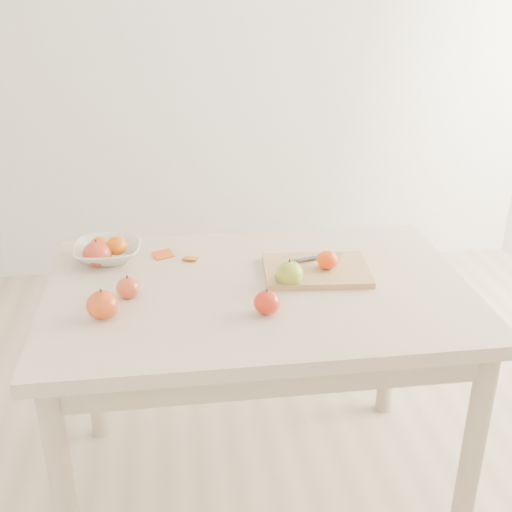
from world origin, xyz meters
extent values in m
plane|color=#C6B293|center=(0.00, 0.00, 0.00)|extent=(3.50, 3.50, 0.00)
plane|color=white|center=(0.00, 1.75, 1.35)|extent=(3.50, 0.00, 3.50)
cube|color=beige|center=(0.00, 0.00, 0.73)|extent=(1.20, 0.80, 0.04)
cylinder|color=#BCAA8E|center=(-0.54, 0.34, 0.35)|extent=(0.06, 0.06, 0.71)
cylinder|color=#BCAA8E|center=(0.54, 0.34, 0.35)|extent=(0.06, 0.06, 0.71)
cylinder|color=#BCAA8E|center=(-0.54, -0.34, 0.35)|extent=(0.06, 0.06, 0.71)
cylinder|color=#BCAA8E|center=(0.54, -0.34, 0.35)|extent=(0.06, 0.06, 0.71)
cube|color=tan|center=(0.18, 0.06, 0.76)|extent=(0.32, 0.25, 0.02)
ellipsoid|color=#E93E08|center=(0.21, 0.05, 0.80)|extent=(0.06, 0.06, 0.05)
imported|color=silver|center=(-0.44, 0.24, 0.78)|extent=(0.21, 0.21, 0.05)
ellipsoid|color=#D76607|center=(-0.46, 0.25, 0.80)|extent=(0.06, 0.06, 0.05)
ellipsoid|color=#D75607|center=(-0.41, 0.22, 0.80)|extent=(0.07, 0.07, 0.06)
cube|color=#C5430D|center=(-0.27, 0.24, 0.75)|extent=(0.07, 0.06, 0.01)
cube|color=#C5570D|center=(-0.18, 0.20, 0.75)|extent=(0.05, 0.05, 0.01)
cube|color=silver|center=(0.24, 0.13, 0.78)|extent=(0.08, 0.03, 0.01)
cube|color=#3D4045|center=(0.16, 0.11, 0.78)|extent=(0.10, 0.04, 0.00)
ellipsoid|color=#5E8D15|center=(0.09, -0.01, 0.79)|extent=(0.08, 0.08, 0.07)
ellipsoid|color=#A5151D|center=(-0.36, -0.02, 0.78)|extent=(0.06, 0.06, 0.06)
ellipsoid|color=maroon|center=(-0.46, 0.20, 0.79)|extent=(0.09, 0.09, 0.08)
ellipsoid|color=#9D0F04|center=(-0.42, -0.13, 0.79)|extent=(0.08, 0.08, 0.07)
ellipsoid|color=#A7020A|center=(0.00, -0.16, 0.78)|extent=(0.07, 0.07, 0.06)
camera|label=1|loc=(-0.22, -1.61, 1.58)|focal=45.00mm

